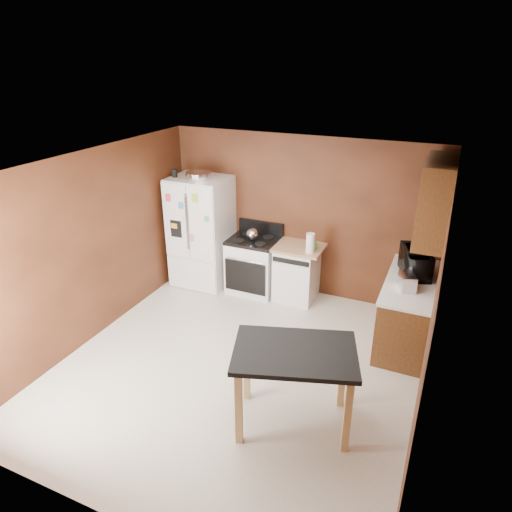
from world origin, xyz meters
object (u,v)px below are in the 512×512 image
Objects in this scene: pen_cup at (175,173)px; microwave at (415,263)px; roasting_pan at (199,175)px; toaster at (407,282)px; gas_range at (254,264)px; paper_towel at (310,243)px; refrigerator at (201,232)px; green_canister at (314,245)px; dishwasher at (297,272)px; island at (295,362)px; kettle at (252,234)px.

pen_cup reaches higher than microwave.
roasting_pan is 1.48× the size of toaster.
gas_range is (-2.40, 0.75, -0.54)m from toaster.
paper_towel is 1.88m from refrigerator.
dishwasher is at bearing -177.20° from green_canister.
roasting_pan is at bearing -175.72° from green_canister.
refrigerator is at bearing 178.00° from paper_towel.
microwave is (0.04, 0.47, 0.06)m from toaster.
microwave is at bearing -3.13° from roasting_pan.
toaster is (1.43, -0.79, 0.06)m from green_canister.
toaster is 0.20× the size of island.
island is (0.85, -2.55, 0.32)m from dishwasher.
paper_towel is 0.65m from dishwasher.
kettle is 2.94m from island.
refrigerator reaches higher than paper_towel.
island is (-0.83, -1.78, -0.23)m from toaster.
refrigerator is at bearing 18.36° from pen_cup.
kettle is 0.68× the size of toaster.
paper_towel reaches higher than kettle.
dishwasher is 2.71m from island.
pen_cup is 0.14× the size of dishwasher.
roasting_pan is 0.29× the size of island.
green_canister is at bearing 130.69° from toaster.
pen_cup is at bearing -174.15° from dishwasher.
island is (2.84, -2.35, -1.09)m from pen_cup.
green_canister is 0.11× the size of dishwasher.
kettle is (1.26, 0.13, -0.87)m from pen_cup.
pen_cup is at bearing -178.63° from paper_towel.
green_canister is (0.98, 0.09, -0.05)m from kettle.
pen_cup is 0.44× the size of toaster.
kettle is 0.91m from refrigerator.
island is at bearing -76.91° from green_canister.
gas_range reaches higher than dishwasher.
green_canister is 1.63m from toaster.
kettle is 0.32× the size of microwave.
toaster is 0.31× the size of dishwasher.
pen_cup reaches higher than green_canister.
refrigerator is (-3.35, 0.22, -0.16)m from microwave.
gas_range is (0.91, 0.06, -0.44)m from refrigerator.
green_canister is at bearing 85.06° from paper_towel.
microwave is (1.48, -0.16, 0.02)m from paper_towel.
gas_range reaches higher than green_canister.
pen_cup reaches higher than roasting_pan.
toaster is at bearing 64.87° from island.
toaster reaches higher than kettle.
kettle is at bearing -175.01° from green_canister.
pen_cup is at bearing 69.24° from microwave.
kettle is 0.98m from green_canister.
pen_cup is (-0.39, -0.08, 0.01)m from roasting_pan.
roasting_pan is 2.01m from paper_towel.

